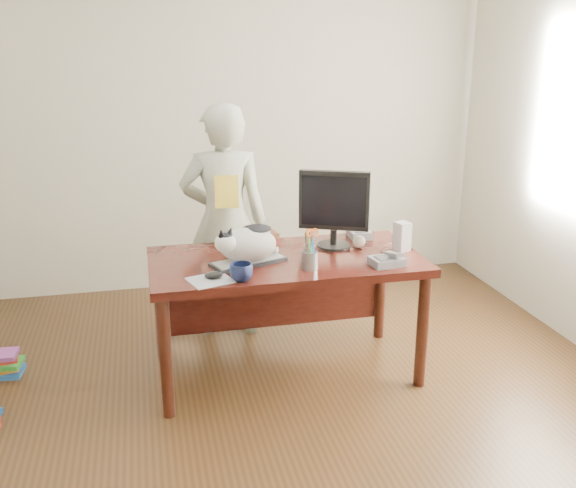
# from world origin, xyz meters

# --- Properties ---
(room) EXTENTS (4.50, 4.50, 4.50)m
(room) POSITION_xyz_m (0.00, 0.00, 1.35)
(room) COLOR black
(room) RESTS_ON ground
(desk) EXTENTS (1.60, 0.80, 0.75)m
(desk) POSITION_xyz_m (0.00, 0.68, 0.60)
(desk) COLOR black
(desk) RESTS_ON ground
(keyboard) EXTENTS (0.46, 0.30, 0.03)m
(keyboard) POSITION_xyz_m (-0.24, 0.54, 0.76)
(keyboard) COLOR black
(keyboard) RESTS_ON desk
(cat) EXTENTS (0.41, 0.31, 0.24)m
(cat) POSITION_xyz_m (-0.25, 0.54, 0.87)
(cat) COLOR silver
(cat) RESTS_ON keyboard
(monitor) EXTENTS (0.41, 0.28, 0.48)m
(monitor) POSITION_xyz_m (0.33, 0.72, 1.02)
(monitor) COLOR black
(monitor) RESTS_ON desk
(pen_cup) EXTENTS (0.10, 0.10, 0.24)m
(pen_cup) POSITION_xyz_m (0.09, 0.38, 0.81)
(pen_cup) COLOR gray
(pen_cup) RESTS_ON desk
(mousepad) EXTENTS (0.26, 0.25, 0.00)m
(mousepad) POSITION_xyz_m (-0.48, 0.32, 0.75)
(mousepad) COLOR #B4B7C0
(mousepad) RESTS_ON desk
(mouse) EXTENTS (0.11, 0.09, 0.04)m
(mouse) POSITION_xyz_m (-0.46, 0.34, 0.77)
(mouse) COLOR black
(mouse) RESTS_ON mousepad
(coffee_mug) EXTENTS (0.17, 0.17, 0.10)m
(coffee_mug) POSITION_xyz_m (-0.32, 0.28, 0.80)
(coffee_mug) COLOR black
(coffee_mug) RESTS_ON desk
(phone) EXTENTS (0.20, 0.18, 0.09)m
(phone) POSITION_xyz_m (0.54, 0.34, 0.78)
(phone) COLOR #5E5E63
(phone) RESTS_ON desk
(speaker) EXTENTS (0.10, 0.11, 0.18)m
(speaker) POSITION_xyz_m (0.72, 0.58, 0.84)
(speaker) COLOR #B0B0B3
(speaker) RESTS_ON desk
(baseball) EXTENTS (0.08, 0.08, 0.08)m
(baseball) POSITION_xyz_m (0.48, 0.69, 0.79)
(baseball) COLOR beige
(baseball) RESTS_ON desk
(book_stack) EXTENTS (0.29, 0.24, 0.09)m
(book_stack) POSITION_xyz_m (-0.12, 0.91, 0.79)
(book_stack) COLOR #4C1415
(book_stack) RESTS_ON desk
(calculator) EXTENTS (0.14, 0.19, 0.05)m
(calculator) POSITION_xyz_m (0.56, 0.90, 0.78)
(calculator) COLOR #5E5E63
(calculator) RESTS_ON desk
(person) EXTENTS (0.63, 0.45, 1.61)m
(person) POSITION_xyz_m (-0.28, 1.27, 0.80)
(person) COLOR beige
(person) RESTS_ON ground
(held_book) EXTENTS (0.16, 0.11, 0.21)m
(held_book) POSITION_xyz_m (-0.28, 1.10, 1.05)
(held_book) COLOR gold
(held_book) RESTS_ON person
(book_pile_b) EXTENTS (0.26, 0.20, 0.15)m
(book_pile_b) POSITION_xyz_m (-1.72, 0.95, 0.07)
(book_pile_b) COLOR navy
(book_pile_b) RESTS_ON ground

